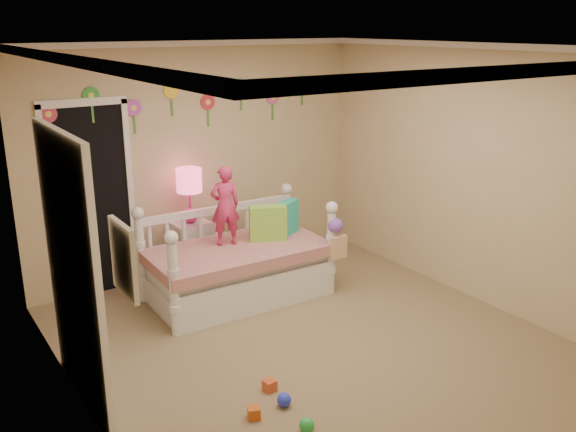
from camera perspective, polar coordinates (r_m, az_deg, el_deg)
floor at (r=5.71m, az=2.55°, el=-11.79°), size 4.00×4.50×0.01m
ceiling at (r=5.00m, az=2.96°, el=15.25°), size 4.00×4.50×0.01m
back_wall at (r=7.09m, az=-8.11°, el=5.11°), size 4.00×0.01×2.60m
left_wall at (r=4.39m, az=-18.87°, el=-3.35°), size 0.01×4.50×2.60m
right_wall at (r=6.56m, az=17.01°, el=3.52°), size 0.01×4.50×2.60m
crown_molding at (r=5.00m, az=2.95°, el=14.91°), size 4.00×4.50×0.06m
daybed at (r=6.48m, az=-4.68°, el=-3.27°), size 1.89×1.05×1.01m
pillow_turquoise at (r=6.74m, az=-0.24°, el=-0.22°), size 0.39×0.28×0.37m
pillow_lime at (r=6.58m, az=-1.87°, el=-0.66°), size 0.42×0.29×0.37m
child at (r=6.39m, az=-5.81°, el=0.94°), size 0.34×0.26×0.84m
nightstand at (r=7.07m, az=-8.77°, el=-3.15°), size 0.41×0.32×0.66m
table_lamp at (r=6.85m, az=-9.05°, el=2.64°), size 0.28×0.28×0.61m
closet_doorway at (r=6.71m, az=-17.60°, el=1.44°), size 0.90×0.04×2.07m
flower_decals at (r=6.93m, az=-8.98°, el=10.17°), size 3.40×0.02×0.50m
mirror_closet at (r=4.76m, az=-19.09°, el=-4.99°), size 0.07×1.30×2.10m
wall_picture at (r=3.49m, az=-14.85°, el=-3.87°), size 0.05×0.34×0.42m
hanging_bag at (r=6.49m, az=4.45°, el=-2.18°), size 0.20×0.16×0.36m
toy_scatter at (r=4.59m, az=-1.72°, el=-19.09°), size 1.27×1.52×0.11m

